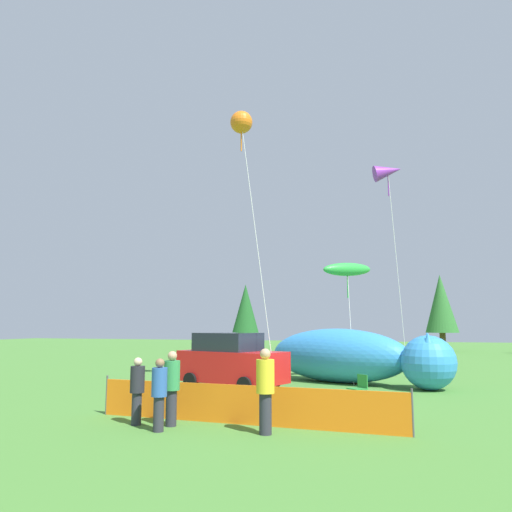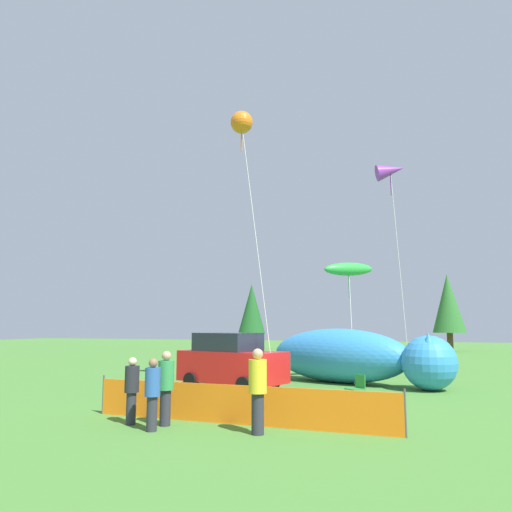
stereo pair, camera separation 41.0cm
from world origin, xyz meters
The scene contains 14 objects.
ground_plane centered at (0.00, 0.00, 0.00)m, with size 120.00×120.00×0.00m, color #477F33.
parked_car centered at (-2.15, 2.91, 1.04)m, with size 4.57×3.07×2.12m.
folding_chair centered at (2.95, 0.62, 0.53)m, with size 0.67×0.67×0.88m.
inflatable_cat centered at (2.16, 5.87, 1.05)m, with size 8.17×4.96×2.27m.
safety_fence centered at (0.48, -3.58, 0.48)m, with size 8.11×0.53×1.04m.
spectator_in_black_shirt centered at (-1.11, -4.94, 0.91)m, with size 0.36×0.36×1.66m.
spectator_in_white_shirt centered at (1.33, -4.51, 1.04)m, with size 0.41×0.41×1.90m.
spectator_in_red_shirt centered at (-1.12, -4.28, 0.98)m, with size 0.39×0.39×1.79m.
spectator_in_grey_shirt centered at (-2.00, -4.40, 0.89)m, with size 0.35×0.35×1.63m.
kite_green_fish centered at (1.93, 7.12, 4.93)m, with size 2.42×3.01×5.39m.
kite_purple_delta centered at (3.80, 10.00, 10.21)m, with size 1.70×1.69×10.80m.
kite_orange_flower centered at (-2.11, 3.92, 11.13)m, with size 2.48×2.32×11.66m.
horizon_tree_east centered at (7.50, 34.35, 4.38)m, with size 2.99×2.99×7.13m.
horizon_tree_mid centered at (-11.39, 33.00, 4.02)m, with size 2.74×2.74×6.55m.
Camera 1 is at (4.50, -15.68, 2.45)m, focal length 35.00 mm.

